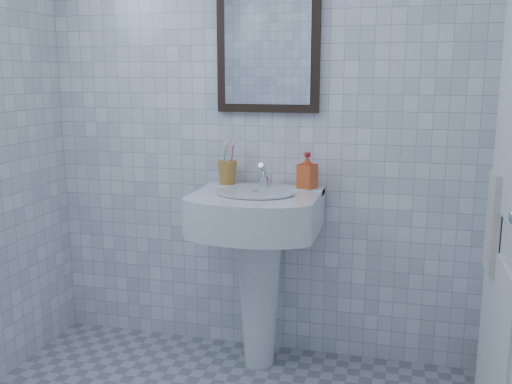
# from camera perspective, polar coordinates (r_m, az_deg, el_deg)

# --- Properties ---
(wall_back) EXTENTS (2.20, 0.02, 2.50)m
(wall_back) POSITION_cam_1_polar(r_m,az_deg,el_deg) (2.83, 0.27, 8.22)
(wall_back) COLOR white
(wall_back) RESTS_ON ground
(washbasin) EXTENTS (0.58, 0.43, 0.89)m
(washbasin) POSITION_cam_1_polar(r_m,az_deg,el_deg) (2.73, 0.19, -5.77)
(washbasin) COLOR white
(washbasin) RESTS_ON ground
(faucet) EXTENTS (0.05, 0.11, 0.12)m
(faucet) POSITION_cam_1_polar(r_m,az_deg,el_deg) (2.75, 0.73, 1.55)
(faucet) COLOR silver
(faucet) RESTS_ON washbasin
(toothbrush_cup) EXTENTS (0.12, 0.12, 0.12)m
(toothbrush_cup) POSITION_cam_1_polar(r_m,az_deg,el_deg) (2.82, -2.87, 1.96)
(toothbrush_cup) COLOR #BC7A31
(toothbrush_cup) RESTS_ON washbasin
(soap_dispenser) EXTENTS (0.10, 0.10, 0.17)m
(soap_dispenser) POSITION_cam_1_polar(r_m,az_deg,el_deg) (2.73, 5.15, 2.17)
(soap_dispenser) COLOR red
(soap_dispenser) RESTS_ON washbasin
(wall_mirror) EXTENTS (0.50, 0.04, 0.62)m
(wall_mirror) POSITION_cam_1_polar(r_m,az_deg,el_deg) (2.80, 1.20, 14.32)
(wall_mirror) COLOR black
(wall_mirror) RESTS_ON wall_back
(towel_ring) EXTENTS (0.01, 0.18, 0.18)m
(towel_ring) POSITION_cam_1_polar(r_m,az_deg,el_deg) (2.30, 23.45, 1.48)
(towel_ring) COLOR silver
(towel_ring) RESTS_ON wall_right
(hand_towel) EXTENTS (0.03, 0.16, 0.38)m
(hand_towel) POSITION_cam_1_polar(r_m,az_deg,el_deg) (2.34, 22.62, -2.84)
(hand_towel) COLOR beige
(hand_towel) RESTS_ON towel_ring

